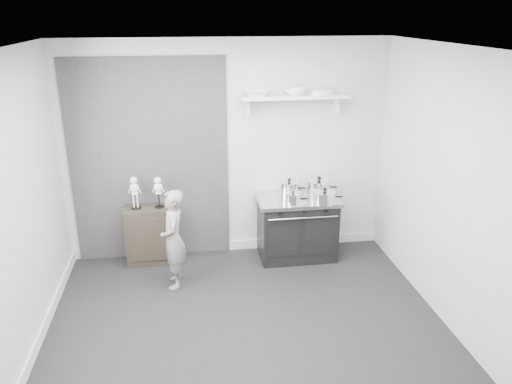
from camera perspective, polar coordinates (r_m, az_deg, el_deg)
ground at (r=5.15m, az=-1.02°, el=-15.44°), size 4.00×4.00×0.00m
room_shell at (r=4.53m, az=-2.50°, el=2.71°), size 4.02×3.62×2.71m
wall_shelf at (r=6.06m, az=4.40°, el=10.72°), size 1.30×0.26×0.24m
stove at (r=6.35m, az=4.72°, el=-4.04°), size 1.00×0.62×0.80m
side_cabinet at (r=6.35m, az=-12.11°, el=-4.80°), size 0.56×0.33×0.73m
child at (r=5.68m, az=-9.41°, el=-5.34°), size 0.28×0.42×1.16m
pot_back_left at (r=6.27m, az=3.80°, el=0.46°), size 0.34×0.25×0.22m
pot_back_right at (r=6.32m, az=7.20°, el=0.56°), size 0.38×0.30×0.24m
pot_front_right at (r=6.06m, az=7.83°, el=-0.55°), size 0.36×0.28×0.19m
pot_front_center at (r=5.98m, az=4.25°, el=-0.75°), size 0.28×0.19×0.17m
skeleton_full at (r=6.14m, az=-13.71°, el=0.18°), size 0.13×0.08×0.46m
skeleton_torso at (r=6.12m, az=-11.10°, el=0.24°), size 0.12×0.08×0.45m
bowl_large at (r=5.96m, az=0.04°, el=11.30°), size 0.32×0.32×0.08m
bowl_small at (r=6.04m, az=4.47°, el=11.36°), size 0.24×0.24×0.07m
plate_stack at (r=6.13m, az=7.56°, el=11.30°), size 0.28×0.28×0.06m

